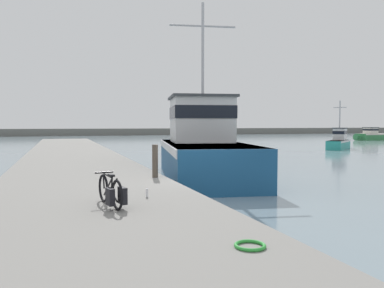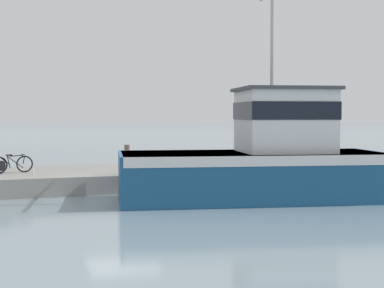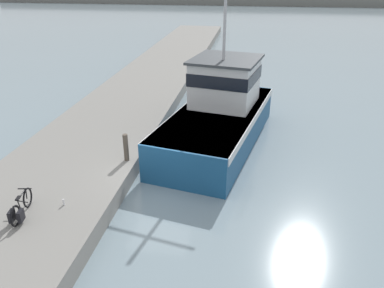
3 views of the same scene
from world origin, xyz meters
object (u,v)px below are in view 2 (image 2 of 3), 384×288
fishing_boat_main (267,158)px  bicycle_touring (8,165)px  mooring_post (127,160)px  water_bottle_by_bike (33,172)px

fishing_boat_main → bicycle_touring: bearing=-111.4°
fishing_boat_main → mooring_post: fishing_boat_main is taller
water_bottle_by_bike → mooring_post: bearing=72.7°
mooring_post → water_bottle_by_bike: bearing=-107.3°
bicycle_touring → water_bottle_by_bike: bearing=31.2°
fishing_boat_main → water_bottle_by_bike: (-4.59, -7.77, -0.65)m
fishing_boat_main → bicycle_touring: fishing_boat_main is taller
fishing_boat_main → bicycle_touring: (-5.59, -8.66, -0.42)m
mooring_post → bicycle_touring: bearing=-115.6°
bicycle_touring → mooring_post: mooring_post is taller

